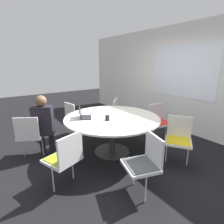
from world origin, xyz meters
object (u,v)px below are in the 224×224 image
chair_0 (30,133)px  chair_2 (145,160)px  chair_5 (120,112)px  chair_4 (159,119)px  laptop (84,115)px  person_0 (43,121)px  coffee_cup (107,118)px  chair_6 (75,116)px  chair_1 (65,156)px  chair_3 (179,136)px

chair_0 → chair_2: size_ratio=1.00×
chair_0 → chair_5: same height
chair_2 → chair_4: (-1.06, 1.55, 0.00)m
chair_5 → laptop: bearing=-17.5°
person_0 → laptop: person_0 is taller
chair_0 → coffee_cup: size_ratio=8.89×
chair_4 → laptop: laptop is taller
chair_2 → person_0: (-1.86, -0.81, 0.20)m
person_0 → coffee_cup: (0.78, 0.93, 0.10)m
chair_2 → chair_6: same height
chair_5 → person_0: 2.04m
chair_2 → chair_6: size_ratio=1.00×
laptop → chair_0: bearing=93.9°
chair_0 → chair_4: (0.84, 2.61, 0.00)m
coffee_cup → chair_2: bearing=-6.6°
chair_1 → laptop: size_ratio=2.25×
chair_4 → chair_6: bearing=-32.8°
chair_3 → chair_6: bearing=-9.5°
chair_4 → chair_5: bearing=-61.5°
chair_5 → chair_0: bearing=-37.0°
chair_0 → person_0: bearing=19.0°
chair_5 → person_0: size_ratio=0.71×
chair_5 → chair_6: same height
chair_4 → laptop: size_ratio=2.25×
chair_0 → chair_4: same height
person_0 → chair_1: bearing=-61.7°
coffee_cup → chair_5: bearing=132.4°
chair_6 → laptop: bearing=-21.8°
chair_0 → chair_1: (1.17, 0.22, 0.00)m
chair_2 → chair_5: size_ratio=1.00×
chair_4 → laptop: (-0.41, -1.71, 0.30)m
chair_0 → chair_5: 2.27m
chair_0 → chair_6: (-0.51, 1.12, 0.00)m
laptop → coffee_cup: laptop is taller
chair_0 → coffee_cup: chair_0 is taller
coffee_cup → person_0: bearing=-129.7°
chair_1 → person_0: size_ratio=0.71×
chair_3 → laptop: laptop is taller
chair_2 → coffee_cup: bearing=11.2°
chair_4 → chair_6: (-1.36, -1.49, 0.00)m
chair_2 → chair_4: same height
chair_1 → chair_6: same height
chair_5 → chair_4: bearing=67.8°
chair_1 → person_0: bearing=69.5°
chair_1 → chair_2: same height
chair_1 → person_0: person_0 is taller
person_0 → laptop: (0.39, 0.65, 0.10)m
chair_3 → chair_5: same height
chair_0 → chair_1: size_ratio=1.00×
chair_3 → chair_1: bearing=40.8°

